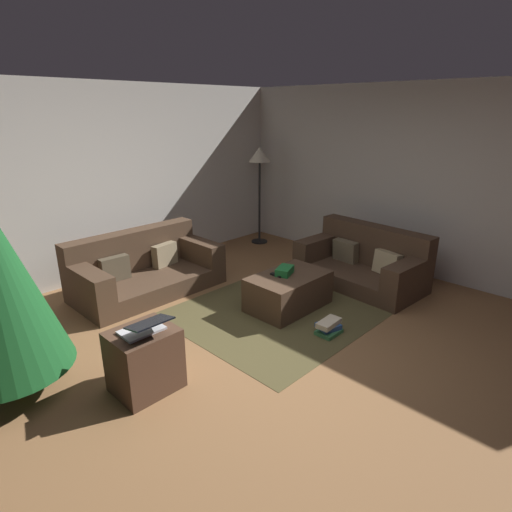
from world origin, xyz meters
name	(u,v)px	position (x,y,z in m)	size (l,w,h in m)	color
ground_plane	(269,357)	(0.00, 0.00, 0.00)	(6.40, 6.40, 0.00)	brown
rear_partition	(99,183)	(0.00, 3.14, 1.30)	(6.40, 0.12, 2.60)	beige
corner_partition	(426,183)	(3.14, 0.00, 1.30)	(0.12, 6.40, 2.60)	beige
couch_left	(143,269)	(0.04, 2.26, 0.28)	(1.84, 0.95, 0.75)	#473323
couch_right	(364,262)	(2.26, 0.33, 0.29)	(0.99, 1.69, 0.76)	#473323
ottoman	(288,291)	(0.95, 0.57, 0.21)	(0.97, 0.61, 0.41)	#473323
gift_box	(285,271)	(0.93, 0.62, 0.46)	(0.25, 0.16, 0.09)	#19662D
tv_remote	(276,275)	(0.83, 0.65, 0.42)	(0.05, 0.16, 0.02)	black
side_table	(145,360)	(-1.08, 0.42, 0.27)	(0.52, 0.44, 0.55)	#4C3323
laptop	(144,328)	(-1.08, 0.37, 0.60)	(0.34, 0.37, 0.16)	silver
book_stack	(329,327)	(0.77, -0.14, 0.07)	(0.31, 0.25, 0.15)	#387A47
corner_lamp	(260,162)	(2.58, 2.62, 1.41)	(0.36, 0.36, 1.65)	black
area_rug	(288,306)	(0.95, 0.57, 0.00)	(2.60, 2.00, 0.01)	#4D4527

